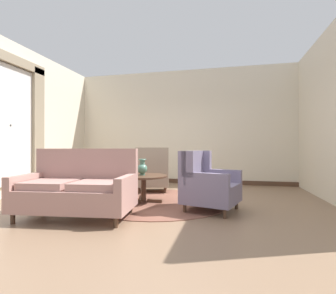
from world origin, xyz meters
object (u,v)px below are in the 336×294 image
at_px(porcelain_vase, 142,168).
at_px(armchair_near_sideboard, 153,173).
at_px(armchair_back_corner, 207,185).
at_px(coffee_table, 144,180).
at_px(settee, 78,189).

height_order(porcelain_vase, armchair_near_sideboard, armchair_near_sideboard).
bearing_deg(armchair_back_corner, coffee_table, 91.59).
bearing_deg(settee, armchair_back_corner, 18.65).
bearing_deg(porcelain_vase, settee, -116.95).
bearing_deg(settee, armchair_near_sideboard, 72.54).
xyz_separation_m(porcelain_vase, armchair_near_sideboard, (-0.13, 1.16, -0.21)).
distance_m(porcelain_vase, armchair_back_corner, 1.30).
bearing_deg(armchair_near_sideboard, coffee_table, 85.40).
relative_size(settee, armchair_back_corner, 1.71).
bearing_deg(armchair_near_sideboard, armchair_back_corner, 120.03).
xyz_separation_m(settee, armchair_back_corner, (1.83, 0.85, 0.01)).
relative_size(porcelain_vase, armchair_back_corner, 0.30).
height_order(settee, armchair_near_sideboard, armchair_near_sideboard).
xyz_separation_m(settee, armchair_near_sideboard, (0.47, 2.34, 0.03)).
distance_m(coffee_table, armchair_back_corner, 1.25).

